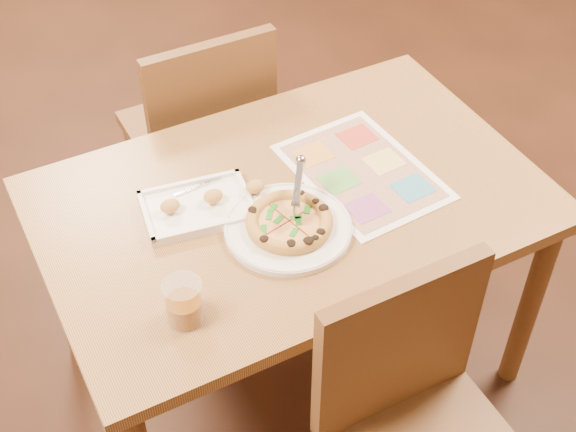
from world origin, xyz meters
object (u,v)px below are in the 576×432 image
chair_near (416,406)px  menu (362,171)px  plate (288,228)px  pizza_cutter (297,190)px  pizza (289,222)px  chair_far (204,120)px  appetizer_tray (201,206)px  glass_tumbler (184,304)px  dining_table (291,221)px

chair_near → menu: chair_near is taller
plate → pizza_cutter: size_ratio=2.31×
pizza_cutter → pizza: bearing=165.9°
chair_far → pizza: (-0.06, -0.71, 0.18)m
chair_far → pizza_cutter: 0.71m
pizza_cutter → appetizer_tray: pizza_cutter is taller
chair_far → chair_near: bearing=90.0°
menu → appetizer_tray: bearing=171.6°
appetizer_tray → menu: size_ratio=0.74×
chair_far → pizza: size_ratio=2.14×
pizza → menu: (0.28, 0.10, -0.03)m
plate → appetizer_tray: appetizer_tray is taller
chair_near → appetizer_tray: size_ratio=1.42×
pizza → pizza_cutter: pizza_cutter is taller
glass_tumbler → menu: glass_tumbler is taller
dining_table → menu: (0.22, 0.00, 0.09)m
appetizer_tray → plate: bearing=-46.2°
dining_table → chair_near: chair_near is taller
chair_near → pizza_cutter: chair_near is taller
appetizer_tray → glass_tumbler: size_ratio=2.94×
pizza → glass_tumbler: bearing=-157.4°
chair_far → dining_table: bearing=90.0°
pizza_cutter → glass_tumbler: 0.42m
menu → dining_table: bearing=-180.0°
dining_table → pizza: 0.17m
pizza_cutter → appetizer_tray: 0.26m
chair_near → plate: chair_near is taller
dining_table → chair_far: size_ratio=2.77×
menu → chair_far: bearing=109.7°
chair_far → pizza_cutter: bearing=88.3°
dining_table → menu: size_ratio=2.92×
pizza → menu: bearing=20.7°
pizza_cutter → glass_tumbler: (-0.38, -0.18, -0.04)m
dining_table → appetizer_tray: appetizer_tray is taller
pizza_cutter → glass_tumbler: bearing=149.6°
plate → menu: (0.28, 0.10, -0.01)m
plate → pizza: bearing=-3.9°
chair_near → pizza: size_ratio=2.14×
chair_far → appetizer_tray: size_ratio=1.42×
dining_table → appetizer_tray: (-0.23, 0.07, 0.10)m
plate → pizza_cutter: bearing=39.1°
dining_table → chair_far: chair_far is taller
dining_table → glass_tumbler: 0.49m
chair_near → pizza_cutter: bearing=92.1°
chair_far → menu: (0.22, -0.60, 0.16)m
appetizer_tray → dining_table: bearing=-16.1°
glass_tumbler → dining_table: bearing=31.5°
plate → pizza: 0.02m
chair_near → plate: (-0.07, 0.50, 0.16)m
glass_tumbler → pizza_cutter: bearing=25.1°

